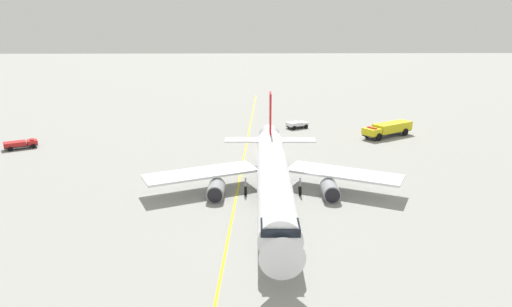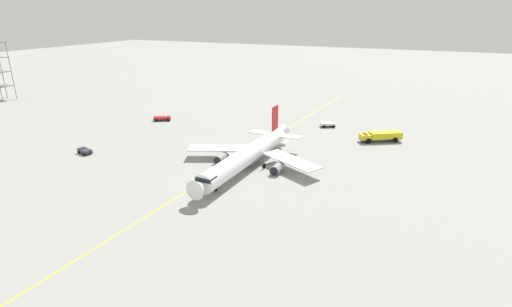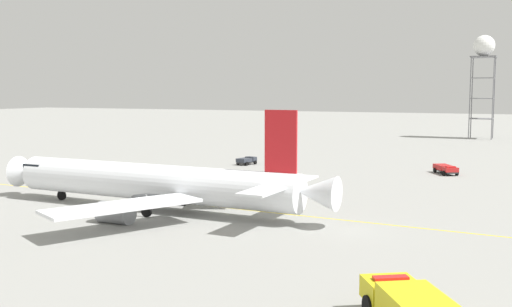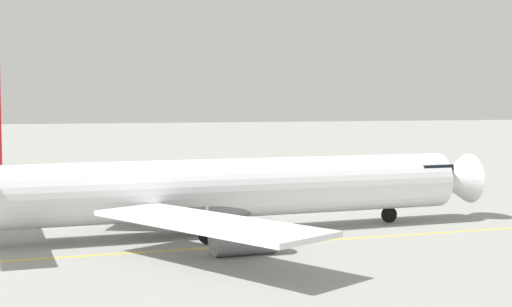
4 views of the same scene
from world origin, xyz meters
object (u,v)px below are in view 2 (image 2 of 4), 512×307
at_px(baggage_truck_truck, 85,151).
at_px(pushback_tug_truck, 328,124).
at_px(ops_pickup_truck, 162,118).
at_px(airliner_main, 248,156).
at_px(fire_tender_truck, 381,136).

bearing_deg(baggage_truck_truck, pushback_tug_truck, -122.53).
bearing_deg(ops_pickup_truck, pushback_tug_truck, -13.44).
xyz_separation_m(pushback_tug_truck, baggage_truck_truck, (45.96, 46.39, -0.09)).
relative_size(airliner_main, pushback_tug_truck, 8.44).
xyz_separation_m(ops_pickup_truck, pushback_tug_truck, (-47.91, -14.46, -0.01)).
relative_size(airliner_main, baggage_truck_truck, 10.19).
distance_m(pushback_tug_truck, fire_tender_truck, 17.80).
height_order(airliner_main, pushback_tug_truck, airliner_main).
bearing_deg(ops_pickup_truck, airliner_main, -60.39).
bearing_deg(fire_tender_truck, pushback_tug_truck, -57.21).
height_order(airliner_main, ops_pickup_truck, airliner_main).
bearing_deg(fire_tender_truck, ops_pickup_truck, -26.04).
relative_size(pushback_tug_truck, baggage_truck_truck, 1.21).
xyz_separation_m(ops_pickup_truck, baggage_truck_truck, (-1.95, 31.92, -0.10)).
height_order(airliner_main, baggage_truck_truck, airliner_main).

